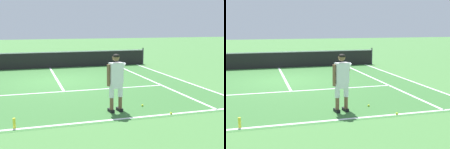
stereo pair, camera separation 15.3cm
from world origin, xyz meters
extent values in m
plane|color=#477F3D|center=(0.00, 0.00, 0.00)|extent=(80.00, 80.00, 0.00)
cube|color=#387033|center=(0.00, -0.88, 0.00)|extent=(10.98, 10.53, 0.00)
cube|color=white|center=(0.00, -5.95, 0.00)|extent=(10.98, 0.10, 0.01)
cube|color=white|center=(0.00, -2.21, 0.00)|extent=(8.23, 0.10, 0.01)
cube|color=white|center=(0.00, 0.99, 0.00)|extent=(0.10, 6.40, 0.01)
cube|color=white|center=(4.12, -0.88, 0.00)|extent=(0.10, 10.13, 0.01)
cube|color=white|center=(5.49, -0.88, 0.00)|extent=(0.10, 10.13, 0.01)
cylinder|color=#333338|center=(5.94, 4.19, 0.54)|extent=(0.08, 0.08, 1.07)
cube|color=black|center=(0.00, 4.19, 0.46)|extent=(11.84, 0.02, 0.91)
cube|color=white|center=(0.00, 4.19, 0.94)|extent=(11.84, 0.03, 0.06)
cube|color=black|center=(0.98, -5.26, 0.04)|extent=(0.15, 0.29, 0.09)
cube|color=black|center=(1.25, -5.22, 0.04)|extent=(0.15, 0.29, 0.09)
cylinder|color=brown|center=(0.98, -5.30, 0.27)|extent=(0.11, 0.11, 0.36)
cylinder|color=silver|center=(0.98, -5.30, 0.66)|extent=(0.14, 0.14, 0.41)
cylinder|color=brown|center=(1.26, -5.26, 0.27)|extent=(0.11, 0.11, 0.36)
cylinder|color=silver|center=(1.26, -5.26, 0.66)|extent=(0.14, 0.14, 0.41)
cube|color=silver|center=(1.12, -5.28, 0.82)|extent=(0.37, 0.25, 0.20)
cube|color=white|center=(1.12, -5.28, 1.16)|extent=(0.41, 0.27, 0.60)
cylinder|color=brown|center=(0.88, -5.32, 1.11)|extent=(0.09, 0.09, 0.62)
cylinder|color=white|center=(1.37, -5.15, 1.31)|extent=(0.13, 0.27, 0.29)
cylinder|color=brown|center=(1.38, -4.94, 1.17)|extent=(0.12, 0.30, 0.14)
sphere|color=brown|center=(1.12, -5.27, 1.60)|extent=(0.21, 0.21, 0.21)
ellipsoid|color=black|center=(1.12, -5.29, 1.66)|extent=(0.23, 0.23, 0.12)
cylinder|color=#232326|center=(1.36, -4.72, 1.14)|extent=(0.06, 0.20, 0.03)
cylinder|color=yellow|center=(1.34, -4.57, 1.14)|extent=(0.04, 0.10, 0.02)
torus|color=yellow|center=(1.31, -4.39, 1.14)|extent=(0.07, 0.30, 0.30)
cylinder|color=silver|center=(1.31, -4.39, 1.14)|extent=(0.04, 0.25, 0.25)
sphere|color=#CCE02D|center=(2.09, -4.97, 0.03)|extent=(0.07, 0.07, 0.07)
sphere|color=#CCE02D|center=(2.56, -5.96, 0.03)|extent=(0.07, 0.07, 0.07)
cylinder|color=yellow|center=(-1.69, -5.87, 0.13)|extent=(0.07, 0.07, 0.26)
camera|label=1|loc=(-1.34, -13.07, 2.52)|focal=46.27mm
camera|label=2|loc=(-1.19, -13.11, 2.52)|focal=46.27mm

